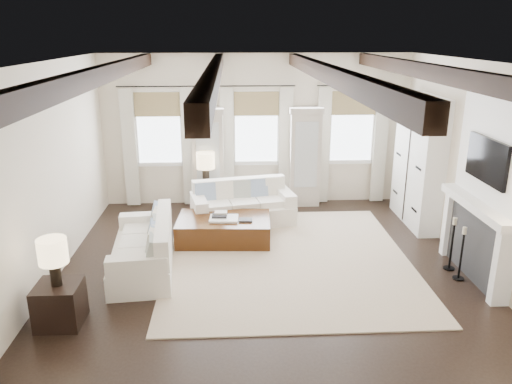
{
  "coord_description": "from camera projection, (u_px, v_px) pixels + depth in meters",
  "views": [
    {
      "loc": [
        -0.54,
        -6.76,
        3.6
      ],
      "look_at": [
        -0.15,
        0.86,
        1.15
      ],
      "focal_mm": 35.0,
      "sensor_mm": 36.0,
      "label": 1
    }
  ],
  "objects": [
    {
      "name": "ground",
      "position": [
        269.0,
        281.0,
        7.56
      ],
      "size": [
        7.5,
        7.5,
        0.0
      ],
      "primitive_type": "plane",
      "color": "black",
      "rests_on": "ground"
    },
    {
      "name": "room_shell",
      "position": [
        313.0,
        146.0,
        7.87
      ],
      "size": [
        6.54,
        7.54,
        3.22
      ],
      "color": "#EEE0C7",
      "rests_on": "ground"
    },
    {
      "name": "area_rug",
      "position": [
        287.0,
        259.0,
        8.29
      ],
      "size": [
        3.98,
        4.39,
        0.02
      ],
      "primitive_type": "cube",
      "color": "#C6B197",
      "rests_on": "ground"
    },
    {
      "name": "sofa_back",
      "position": [
        242.0,
        206.0,
        9.8
      ],
      "size": [
        2.09,
        1.26,
        0.84
      ],
      "color": "white",
      "rests_on": "ground"
    },
    {
      "name": "sofa_left",
      "position": [
        146.0,
        249.0,
        7.83
      ],
      "size": [
        1.08,
        2.07,
        0.85
      ],
      "color": "white",
      "rests_on": "ground"
    },
    {
      "name": "ottoman",
      "position": [
        224.0,
        229.0,
        8.97
      ],
      "size": [
        1.7,
        1.12,
        0.43
      ],
      "primitive_type": "cube",
      "rotation": [
        0.0,
        0.0,
        -0.05
      ],
      "color": "black",
      "rests_on": "ground"
    },
    {
      "name": "tray",
      "position": [
        224.0,
        219.0,
        8.83
      ],
      "size": [
        0.52,
        0.41,
        0.04
      ],
      "primitive_type": "cube",
      "rotation": [
        0.0,
        0.0,
        -0.05
      ],
      "color": "white",
      "rests_on": "ottoman"
    },
    {
      "name": "book_lower",
      "position": [
        220.0,
        216.0,
        8.86
      ],
      "size": [
        0.27,
        0.21,
        0.04
      ],
      "primitive_type": "cube",
      "rotation": [
        0.0,
        0.0,
        -0.05
      ],
      "color": "#262628",
      "rests_on": "tray"
    },
    {
      "name": "book_upper",
      "position": [
        221.0,
        212.0,
        8.91
      ],
      "size": [
        0.23,
        0.18,
        0.03
      ],
      "primitive_type": "cube",
      "rotation": [
        0.0,
        0.0,
        -0.05
      ],
      "color": "beige",
      "rests_on": "book_lower"
    },
    {
      "name": "book_loose",
      "position": [
        246.0,
        220.0,
        8.77
      ],
      "size": [
        0.25,
        0.19,
        0.03
      ],
      "primitive_type": "cube",
      "rotation": [
        0.0,
        0.0,
        -0.05
      ],
      "color": "#262628",
      "rests_on": "ottoman"
    },
    {
      "name": "side_table_front",
      "position": [
        60.0,
        304.0,
        6.39
      ],
      "size": [
        0.56,
        0.56,
        0.56
      ],
      "primitive_type": "cube",
      "color": "black",
      "rests_on": "ground"
    },
    {
      "name": "lamp_front",
      "position": [
        53.0,
        254.0,
        6.17
      ],
      "size": [
        0.36,
        0.36,
        0.63
      ],
      "color": "black",
      "rests_on": "side_table_front"
    },
    {
      "name": "side_table_back",
      "position": [
        207.0,
        197.0,
        10.44
      ],
      "size": [
        0.41,
        0.41,
        0.62
      ],
      "primitive_type": "cube",
      "color": "black",
      "rests_on": "ground"
    },
    {
      "name": "lamp_back",
      "position": [
        206.0,
        162.0,
        10.21
      ],
      "size": [
        0.37,
        0.37,
        0.64
      ],
      "color": "black",
      "rests_on": "side_table_back"
    },
    {
      "name": "candlestick_near",
      "position": [
        461.0,
        258.0,
        7.52
      ],
      "size": [
        0.17,
        0.17,
        0.85
      ],
      "color": "black",
      "rests_on": "ground"
    },
    {
      "name": "candlestick_far",
      "position": [
        451.0,
        248.0,
        7.84
      ],
      "size": [
        0.18,
        0.18,
        0.87
      ],
      "color": "black",
      "rests_on": "ground"
    }
  ]
}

